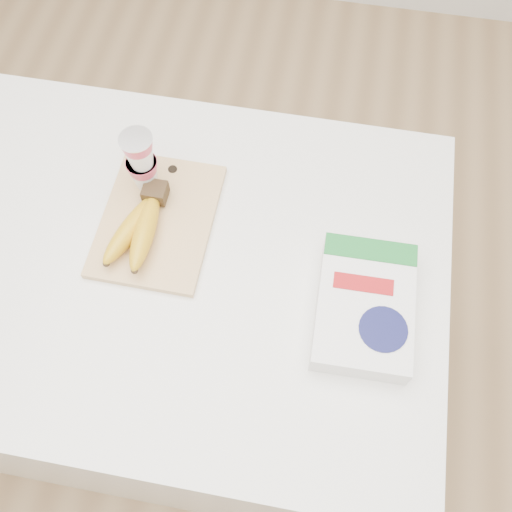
{
  "coord_description": "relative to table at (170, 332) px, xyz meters",
  "views": [
    {
      "loc": [
        0.33,
        -0.48,
        1.96
      ],
      "look_at": [
        0.24,
        0.02,
        0.97
      ],
      "focal_mm": 40.0,
      "sensor_mm": 36.0,
      "label": 1
    }
  ],
  "objects": [
    {
      "name": "room",
      "position": [
        0.0,
        0.0,
        0.88
      ],
      "size": [
        4.0,
        4.0,
        4.0
      ],
      "color": "tan",
      "rests_on": "ground"
    },
    {
      "name": "cereal_box",
      "position": [
        0.46,
        -0.04,
        0.5
      ],
      "size": [
        0.18,
        0.26,
        0.06
      ],
      "rotation": [
        0.0,
        0.0,
        0.02
      ],
      "color": "white",
      "rests_on": "table"
    },
    {
      "name": "table",
      "position": [
        0.0,
        0.0,
        0.0
      ],
      "size": [
        1.24,
        0.83,
        0.93
      ],
      "primitive_type": "cube",
      "color": "white",
      "rests_on": "ground"
    },
    {
      "name": "bananas",
      "position": [
        -0.0,
        0.04,
        0.51
      ],
      "size": [
        0.1,
        0.21,
        0.06
      ],
      "color": "#382816",
      "rests_on": "cutting_board"
    },
    {
      "name": "cutting_board",
      "position": [
        0.02,
        0.08,
        0.47
      ],
      "size": [
        0.23,
        0.31,
        0.02
      ],
      "primitive_type": "cube",
      "rotation": [
        0.0,
        0.0,
        -0.01
      ],
      "color": "#E7BA7F",
      "rests_on": "table"
    },
    {
      "name": "yogurt_stack",
      "position": [
        -0.02,
        0.16,
        0.56
      ],
      "size": [
        0.07,
        0.07,
        0.15
      ],
      "color": "white",
      "rests_on": "cutting_board"
    }
  ]
}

